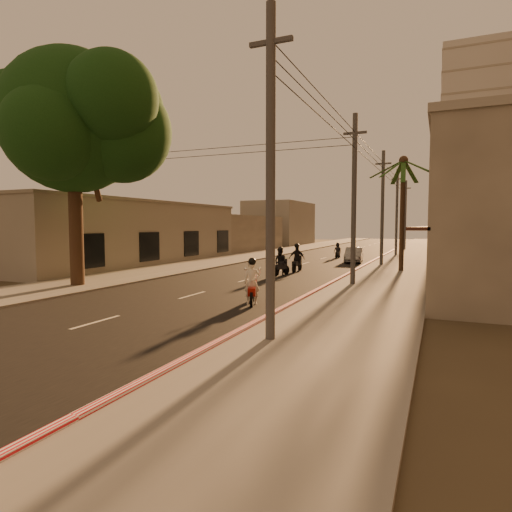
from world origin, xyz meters
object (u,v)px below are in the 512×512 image
object	(u,v)px
broadleaf_tree	(81,122)
scooter_mid_a	(281,262)
scooter_red	(252,284)
scooter_far_a	(338,251)
scooter_mid_b	(297,259)
parked_car	(354,255)
palm_tree	(403,167)

from	to	relation	value
broadleaf_tree	scooter_mid_a	world-z (taller)	broadleaf_tree
broadleaf_tree	scooter_mid_a	size ratio (longest dim) A/B	6.41
scooter_red	scooter_far_a	bearing A→B (deg)	73.73
scooter_mid_b	scooter_red	bearing A→B (deg)	-81.19
broadleaf_tree	scooter_far_a	distance (m)	27.09
scooter_red	scooter_mid_a	bearing A→B (deg)	82.25
scooter_red	scooter_far_a	world-z (taller)	scooter_red
scooter_red	scooter_mid_b	distance (m)	12.52
parked_car	broadleaf_tree	bearing A→B (deg)	-123.18
scooter_far_a	scooter_mid_a	bearing A→B (deg)	-90.58
broadleaf_tree	scooter_red	xyz separation A→B (m)	(10.06, -1.15, -7.62)
broadleaf_tree	scooter_mid_a	bearing A→B (deg)	48.59
scooter_mid_a	parked_car	size ratio (longest dim) A/B	0.46
broadleaf_tree	scooter_far_a	size ratio (longest dim) A/B	7.59
parked_car	scooter_far_a	bearing A→B (deg)	112.07
scooter_mid_a	scooter_far_a	xyz separation A→B (m)	(0.12, 16.02, -0.15)
broadleaf_tree	palm_tree	xyz separation A→B (m)	(14.61, 13.86, -1.33)
scooter_mid_a	parked_car	world-z (taller)	scooter_mid_a
palm_tree	scooter_far_a	xyz separation A→B (m)	(-6.80, 10.89, -6.45)
scooter_red	parked_car	xyz separation A→B (m)	(0.15, 21.48, -0.20)
scooter_mid_b	scooter_far_a	xyz separation A→B (m)	(-0.17, 13.55, -0.19)
broadleaf_tree	scooter_mid_b	xyz separation A→B (m)	(7.98, 11.20, -7.59)
palm_tree	scooter_red	bearing A→B (deg)	-106.87
broadleaf_tree	scooter_red	bearing A→B (deg)	-6.50
broadleaf_tree	scooter_red	size ratio (longest dim) A/B	6.29
scooter_mid_a	scooter_far_a	bearing A→B (deg)	101.20
palm_tree	scooter_mid_b	xyz separation A→B (m)	(-6.63, -2.66, -6.26)
palm_tree	parked_car	distance (m)	10.17
scooter_mid_a	scooter_mid_b	xyz separation A→B (m)	(0.29, 2.47, 0.03)
palm_tree	scooter_mid_b	bearing A→B (deg)	-158.13
palm_tree	scooter_mid_a	distance (m)	10.67
palm_tree	broadleaf_tree	bearing A→B (deg)	-136.52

